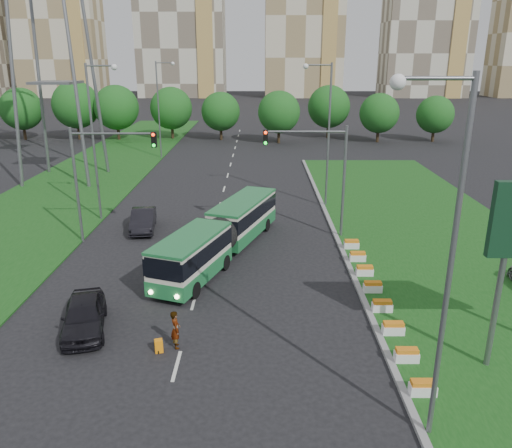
{
  "coord_description": "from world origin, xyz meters",
  "views": [
    {
      "loc": [
        0.46,
        -24.01,
        12.31
      ],
      "look_at": [
        0.28,
        5.16,
        2.6
      ],
      "focal_mm": 35.0,
      "sensor_mm": 36.0,
      "label": 1
    }
  ],
  "objects_px": {
    "traffic_mast_median": "(321,164)",
    "pedestrian": "(176,329)",
    "traffic_mast_left": "(98,167)",
    "car_left_far": "(143,220)",
    "articulated_bus": "(219,234)",
    "shopping_trolley": "(159,346)",
    "car_left_near": "(84,315)"
  },
  "relations": [
    {
      "from": "traffic_mast_left",
      "to": "car_left_near",
      "type": "bearing_deg",
      "value": -77.95
    },
    {
      "from": "articulated_bus",
      "to": "shopping_trolley",
      "type": "height_order",
      "value": "articulated_bus"
    },
    {
      "from": "traffic_mast_median",
      "to": "shopping_trolley",
      "type": "xyz_separation_m",
      "value": [
        -8.72,
        -14.94,
        -5.05
      ]
    },
    {
      "from": "traffic_mast_left",
      "to": "car_left_near",
      "type": "xyz_separation_m",
      "value": [
        2.59,
        -12.12,
        -4.55
      ]
    },
    {
      "from": "shopping_trolley",
      "to": "traffic_mast_median",
      "type": "bearing_deg",
      "value": 42.58
    },
    {
      "from": "traffic_mast_left",
      "to": "traffic_mast_median",
      "type": "bearing_deg",
      "value": 3.77
    },
    {
      "from": "traffic_mast_median",
      "to": "articulated_bus",
      "type": "distance_m",
      "value": 8.67
    },
    {
      "from": "traffic_mast_left",
      "to": "shopping_trolley",
      "type": "bearing_deg",
      "value": -65.2
    },
    {
      "from": "articulated_bus",
      "to": "shopping_trolley",
      "type": "bearing_deg",
      "value": -79.09
    },
    {
      "from": "traffic_mast_left",
      "to": "pedestrian",
      "type": "xyz_separation_m",
      "value": [
        7.15,
        -13.54,
        -4.46
      ]
    },
    {
      "from": "articulated_bus",
      "to": "pedestrian",
      "type": "xyz_separation_m",
      "value": [
        -1.09,
        -10.99,
        -0.62
      ]
    },
    {
      "from": "traffic_mast_median",
      "to": "traffic_mast_left",
      "type": "bearing_deg",
      "value": -176.23
    },
    {
      "from": "traffic_mast_median",
      "to": "traffic_mast_left",
      "type": "xyz_separation_m",
      "value": [
        -15.16,
        -1.0,
        0.0
      ]
    },
    {
      "from": "car_left_far",
      "to": "pedestrian",
      "type": "bearing_deg",
      "value": -80.44
    },
    {
      "from": "articulated_bus",
      "to": "car_left_near",
      "type": "relative_size",
      "value": 3.19
    },
    {
      "from": "shopping_trolley",
      "to": "car_left_near",
      "type": "bearing_deg",
      "value": 137.54
    },
    {
      "from": "car_left_near",
      "to": "traffic_mast_left",
      "type": "bearing_deg",
      "value": 88.19
    },
    {
      "from": "traffic_mast_left",
      "to": "car_left_near",
      "type": "distance_m",
      "value": 13.2
    },
    {
      "from": "shopping_trolley",
      "to": "articulated_bus",
      "type": "bearing_deg",
      "value": 63.86
    },
    {
      "from": "traffic_mast_left",
      "to": "articulated_bus",
      "type": "height_order",
      "value": "traffic_mast_left"
    },
    {
      "from": "car_left_near",
      "to": "car_left_far",
      "type": "distance_m",
      "value": 14.67
    },
    {
      "from": "traffic_mast_median",
      "to": "traffic_mast_left",
      "type": "distance_m",
      "value": 15.19
    },
    {
      "from": "pedestrian",
      "to": "car_left_near",
      "type": "bearing_deg",
      "value": 55.92
    },
    {
      "from": "traffic_mast_median",
      "to": "pedestrian",
      "type": "height_order",
      "value": "traffic_mast_median"
    },
    {
      "from": "car_left_far",
      "to": "shopping_trolley",
      "type": "xyz_separation_m",
      "value": [
        4.3,
        -16.49,
        -0.49
      ]
    },
    {
      "from": "articulated_bus",
      "to": "pedestrian",
      "type": "height_order",
      "value": "articulated_bus"
    },
    {
      "from": "traffic_mast_median",
      "to": "car_left_far",
      "type": "relative_size",
      "value": 1.68
    },
    {
      "from": "traffic_mast_left",
      "to": "pedestrian",
      "type": "bearing_deg",
      "value": -62.17
    },
    {
      "from": "traffic_mast_left",
      "to": "shopping_trolley",
      "type": "xyz_separation_m",
      "value": [
        6.44,
        -13.94,
        -5.05
      ]
    },
    {
      "from": "articulated_bus",
      "to": "car_left_near",
      "type": "distance_m",
      "value": 11.13
    },
    {
      "from": "articulated_bus",
      "to": "car_left_far",
      "type": "relative_size",
      "value": 3.15
    },
    {
      "from": "car_left_near",
      "to": "pedestrian",
      "type": "relative_size",
      "value": 2.64
    }
  ]
}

